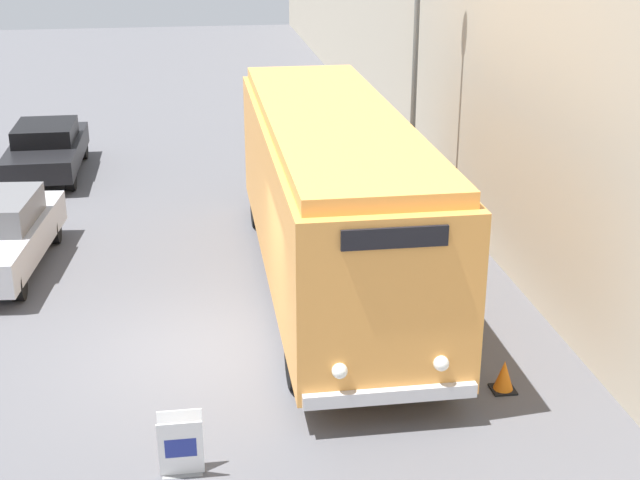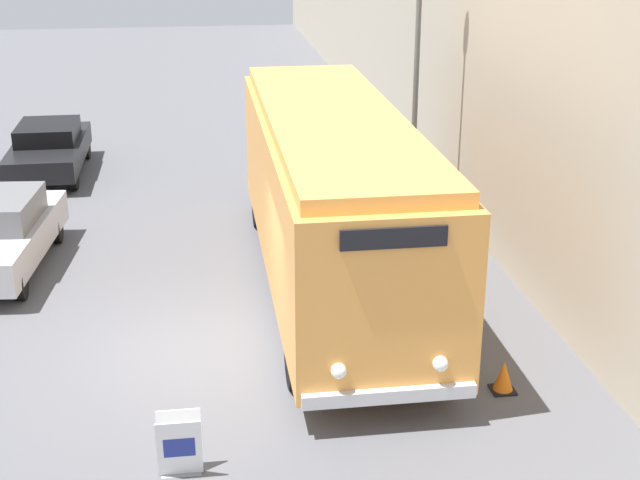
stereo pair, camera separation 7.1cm
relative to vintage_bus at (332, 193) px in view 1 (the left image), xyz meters
name	(u,v)px [view 1 (the left image)]	position (x,y,z in m)	size (l,w,h in m)	color
ground_plane	(195,352)	(-2.64, -2.28, -1.89)	(80.00, 80.00, 0.00)	#56565B
building_wall_right	(424,19)	(3.67, 7.72, 2.13)	(0.30, 60.00, 8.03)	#B2A893
vintage_bus	(332,193)	(0.00, 0.00, 0.00)	(2.56, 10.12, 3.38)	black
sign_board	(181,446)	(-2.86, -5.60, -1.47)	(0.57, 0.33, 0.86)	gray
streetlamp	(417,13)	(2.40, 3.61, 2.78)	(0.36, 0.36, 7.33)	#595E60
parked_car_mid	(47,148)	(-6.36, 8.42, -1.17)	(1.80, 4.34, 1.37)	black
traffic_cone	(504,376)	(1.95, -4.19, -1.64)	(0.36, 0.36, 0.50)	black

